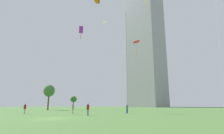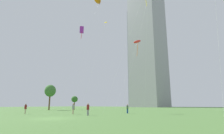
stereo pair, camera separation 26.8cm
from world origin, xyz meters
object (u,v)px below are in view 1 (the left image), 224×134
object	(u,v)px
person_standing_1	(73,108)
kite_flying_4	(81,30)
person_standing_3	(88,108)
person_standing_2	(25,108)
park_tree_0	(49,91)
kite_flying_0	(136,42)
park_tree_1	(74,99)
distant_highrise_1	(142,57)
person_standing_0	(127,108)
distant_highrise_0	(146,46)
kite_flying_5	(104,24)

from	to	relation	value
person_standing_1	kite_flying_4	size ratio (longest dim) A/B	0.09
person_standing_3	person_standing_2	bearing A→B (deg)	-75.01
park_tree_0	kite_flying_0	bearing A→B (deg)	15.04
park_tree_1	distant_highrise_1	distance (m)	111.69
person_standing_3	distant_highrise_1	distance (m)	139.62
person_standing_2	park_tree_0	distance (m)	25.03
person_standing_2	kite_flying_4	size ratio (longest dim) A/B	0.08
kite_flying_0	person_standing_0	bearing A→B (deg)	-74.19
kite_flying_0	park_tree_1	distance (m)	28.58
distant_highrise_0	distant_highrise_1	bearing A→B (deg)	133.36
person_standing_0	person_standing_3	bearing A→B (deg)	-161.87
kite_flying_0	distant_highrise_0	distance (m)	93.49
person_standing_0	distant_highrise_1	xyz separation A→B (m)	(-46.71, 115.13, 43.91)
person_standing_1	park_tree_0	size ratio (longest dim) A/B	0.23
kite_flying_4	kite_flying_5	bearing A→B (deg)	108.29
kite_flying_0	park_tree_0	size ratio (longest dim) A/B	2.55
kite_flying_0	distant_highrise_1	world-z (taller)	distant_highrise_1
person_standing_3	kite_flying_5	world-z (taller)	kite_flying_5
park_tree_0	distant_highrise_0	bearing A→B (deg)	92.19
park_tree_1	distant_highrise_1	bearing A→B (deg)	100.58
person_standing_3	park_tree_1	world-z (taller)	park_tree_1
kite_flying_4	kite_flying_5	world-z (taller)	kite_flying_5
kite_flying_0	kite_flying_5	distance (m)	20.69
park_tree_1	distant_highrise_1	size ratio (longest dim) A/B	0.05
person_standing_1	park_tree_1	xyz separation A→B (m)	(-21.54, 21.23, 2.38)
park_tree_1	distant_highrise_0	bearing A→B (deg)	94.55
person_standing_2	distant_highrise_1	distance (m)	138.56
kite_flying_0	park_tree_1	xyz separation A→B (m)	(-24.02, 0.31, -15.47)
park_tree_0	park_tree_1	world-z (taller)	park_tree_0
kite_flying_0	park_tree_0	world-z (taller)	kite_flying_0
person_standing_1	park_tree_0	bearing A→B (deg)	-9.49
person_standing_0	park_tree_0	distance (m)	31.70
kite_flying_0	person_standing_1	bearing A→B (deg)	-96.77
person_standing_3	park_tree_0	size ratio (longest dim) A/B	0.23
kite_flying_0	distant_highrise_1	distance (m)	113.96
park_tree_0	distant_highrise_0	world-z (taller)	distant_highrise_0
person_standing_3	distant_highrise_0	world-z (taller)	distant_highrise_0
park_tree_1	person_standing_0	bearing A→B (deg)	-25.47
park_tree_0	person_standing_0	bearing A→B (deg)	-10.25
person_standing_0	kite_flying_0	bearing A→B (deg)	43.00
kite_flying_5	kite_flying_4	bearing A→B (deg)	-71.71
distant_highrise_0	kite_flying_5	bearing A→B (deg)	-69.32
person_standing_0	kite_flying_5	world-z (taller)	kite_flying_5
kite_flying_0	person_standing_3	bearing A→B (deg)	-84.55
person_standing_3	distant_highrise_1	bearing A→B (deg)	-157.15
kite_flying_5	distant_highrise_0	bearing A→B (deg)	100.96
kite_flying_4	park_tree_0	distance (m)	23.34
distant_highrise_1	kite_flying_4	bearing A→B (deg)	-67.51
kite_flying_5	kite_flying_0	bearing A→B (deg)	-21.25
park_tree_1	distant_highrise_1	world-z (taller)	distant_highrise_1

